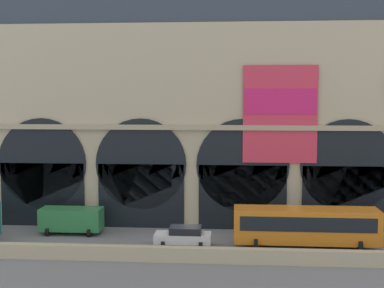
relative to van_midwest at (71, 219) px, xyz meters
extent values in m
plane|color=slate|center=(10.05, -2.42, -1.25)|extent=(200.00, 200.00, 0.00)
cube|color=#BCAD8C|center=(10.05, -6.91, -0.71)|extent=(90.00, 0.70, 1.06)
cube|color=#BCAD8C|center=(10.05, 4.92, 7.75)|extent=(46.56, 4.69, 17.99)
cube|color=#333D4C|center=(10.05, 5.22, 18.44)|extent=(46.56, 4.09, 3.38)
cube|color=black|center=(-3.39, 2.53, 1.61)|extent=(7.66, 0.20, 5.70)
cylinder|color=black|center=(-3.39, 2.53, 4.46)|extent=(8.06, 0.20, 8.06)
cube|color=black|center=(5.57, 2.53, 1.61)|extent=(7.66, 0.20, 5.70)
cylinder|color=black|center=(5.57, 2.53, 4.46)|extent=(8.06, 0.20, 8.06)
cube|color=black|center=(14.52, 2.53, 1.61)|extent=(7.66, 0.20, 5.70)
cylinder|color=black|center=(14.52, 2.53, 4.46)|extent=(8.06, 0.20, 8.06)
cube|color=black|center=(23.48, 2.53, 1.61)|extent=(7.66, 0.20, 5.70)
cylinder|color=black|center=(23.48, 2.53, 4.46)|extent=(8.06, 0.20, 8.06)
cube|color=#D8334C|center=(17.67, 2.41, 8.88)|extent=(6.32, 0.12, 8.34)
cube|color=#DB1E66|center=(17.67, 2.33, 9.98)|extent=(6.07, 0.04, 2.21)
cube|color=tan|center=(10.05, 2.43, 7.72)|extent=(46.56, 0.50, 0.44)
cube|color=#2D7A42|center=(0.00, 0.00, 0.02)|extent=(5.20, 2.00, 1.86)
cylinder|color=black|center=(-1.77, -0.90, -0.91)|extent=(0.28, 0.68, 0.68)
cylinder|color=black|center=(-1.77, 0.90, -0.91)|extent=(0.28, 0.68, 0.68)
cylinder|color=black|center=(1.77, -0.90, -0.91)|extent=(0.28, 0.68, 0.68)
cylinder|color=black|center=(1.77, 0.90, -0.91)|extent=(0.28, 0.68, 0.68)
cube|color=white|center=(9.80, -2.97, -0.60)|extent=(4.40, 1.80, 0.70)
cube|color=black|center=(10.02, -2.97, 0.03)|extent=(2.46, 1.62, 0.55)
cylinder|color=black|center=(8.35, -3.78, -0.95)|extent=(0.28, 0.60, 0.60)
cylinder|color=black|center=(8.35, -2.16, -0.95)|extent=(0.28, 0.60, 0.60)
cylinder|color=black|center=(11.26, -3.78, -0.95)|extent=(0.28, 0.60, 0.60)
cylinder|color=black|center=(11.26, -2.16, -0.95)|extent=(0.28, 0.60, 0.60)
cube|color=orange|center=(19.28, -2.82, 0.55)|extent=(11.00, 2.50, 2.60)
cube|color=black|center=(19.28, -4.09, 0.90)|extent=(10.12, 0.04, 1.10)
cylinder|color=black|center=(15.43, -3.95, -0.75)|extent=(0.28, 1.00, 1.00)
cylinder|color=black|center=(15.43, -1.70, -0.75)|extent=(0.28, 1.00, 1.00)
cylinder|color=black|center=(23.13, -3.95, -0.75)|extent=(0.28, 1.00, 1.00)
cylinder|color=black|center=(23.13, -1.70, -0.75)|extent=(0.28, 1.00, 1.00)
camera|label=1|loc=(13.64, -43.06, 10.48)|focal=49.30mm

